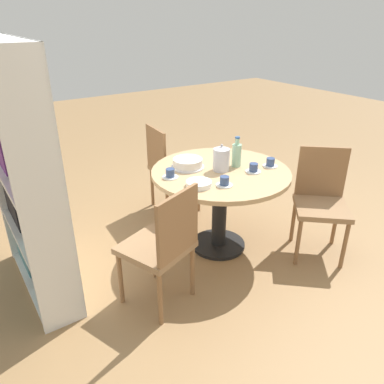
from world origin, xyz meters
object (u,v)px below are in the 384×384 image
(bookshelf, at_px, (28,183))
(coffee_pot, at_px, (221,159))
(chair_c, at_px, (321,200))
(water_bottle, at_px, (237,155))
(cup_a, at_px, (270,163))
(chair_b, at_px, (162,244))
(chair_a, at_px, (169,166))
(cup_d, at_px, (224,182))
(cup_b, at_px, (253,168))
(cup_c, at_px, (170,174))
(cake_main, at_px, (188,163))

(bookshelf, relative_size, coffee_pot, 7.89)
(chair_c, distance_m, coffee_pot, 0.90)
(water_bottle, xyz_separation_m, cup_a, (-0.16, -0.23, -0.07))
(chair_b, height_order, cup_a, chair_b)
(chair_a, xyz_separation_m, cup_d, (-1.09, 0.17, 0.27))
(chair_b, xyz_separation_m, cup_d, (0.10, -0.60, 0.27))
(cup_b, bearing_deg, chair_c, -125.73)
(water_bottle, bearing_deg, chair_c, -135.47)
(chair_a, height_order, cup_a, chair_a)
(coffee_pot, distance_m, cup_d, 0.31)
(coffee_pot, bearing_deg, cup_b, -132.01)
(cup_c, bearing_deg, chair_c, -119.65)
(coffee_pot, height_order, cup_c, coffee_pot)
(coffee_pot, relative_size, cup_b, 1.78)
(cup_a, height_order, cup_c, same)
(cup_d, bearing_deg, chair_b, 99.44)
(coffee_pot, height_order, water_bottle, water_bottle)
(cup_d, bearing_deg, bookshelf, 64.40)
(cup_d, bearing_deg, cake_main, 3.21)
(chair_b, xyz_separation_m, cup_a, (0.18, -1.15, 0.27))
(chair_a, distance_m, cup_b, 1.06)
(coffee_pot, xyz_separation_m, cup_c, (0.10, 0.42, -0.07))
(chair_b, relative_size, cup_a, 7.18)
(bookshelf, xyz_separation_m, cup_c, (-0.24, -0.98, -0.08))
(water_bottle, distance_m, cup_d, 0.41)
(chair_a, bearing_deg, water_bottle, -164.87)
(coffee_pot, distance_m, cup_a, 0.43)
(cup_c, bearing_deg, cup_a, -108.24)
(chair_c, xyz_separation_m, coffee_pot, (0.51, 0.66, 0.34))
(cup_a, relative_size, cup_c, 1.00)
(cake_main, bearing_deg, chair_c, -129.91)
(cup_a, distance_m, cup_b, 0.20)
(coffee_pot, distance_m, cup_c, 0.44)
(water_bottle, bearing_deg, cup_b, -169.29)
(water_bottle, relative_size, cup_b, 2.03)
(cake_main, bearing_deg, cup_c, 113.22)
(cake_main, xyz_separation_m, cup_d, (-0.45, -0.03, -0.01))
(chair_c, xyz_separation_m, cup_b, (0.34, 0.47, 0.27))
(chair_c, xyz_separation_m, cup_c, (0.61, 1.08, 0.27))
(chair_c, bearing_deg, cup_a, 169.89)
(cup_b, xyz_separation_m, cup_d, (-0.07, 0.36, 0.00))
(chair_b, distance_m, cup_a, 1.20)
(chair_c, bearing_deg, chair_b, -144.51)
(coffee_pot, bearing_deg, cup_c, 76.09)
(chair_c, distance_m, cup_a, 0.52)
(water_bottle, bearing_deg, cup_d, 127.29)
(coffee_pot, height_order, cake_main, coffee_pot)
(cup_a, xyz_separation_m, cup_d, (-0.09, 0.56, 0.00))
(water_bottle, relative_size, cup_a, 2.03)
(cup_b, height_order, cup_c, same)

